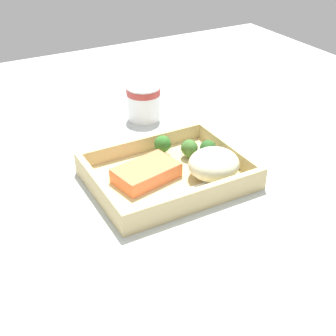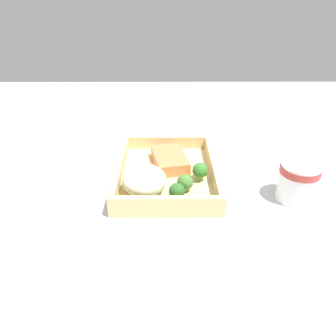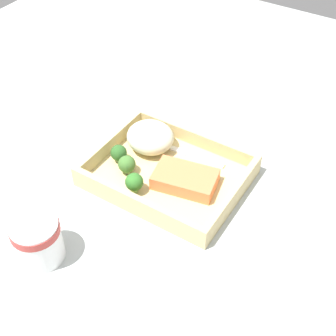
{
  "view_description": "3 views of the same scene",
  "coord_description": "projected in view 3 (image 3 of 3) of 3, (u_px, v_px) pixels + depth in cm",
  "views": [
    {
      "loc": [
        -34.33,
        -62.33,
        46.89
      ],
      "look_at": [
        0.0,
        0.0,
        2.7
      ],
      "focal_mm": 50.0,
      "sensor_mm": 36.0,
      "label": 1
    },
    {
      "loc": [
        61.44,
        -0.26,
        37.72
      ],
      "look_at": [
        0.0,
        0.0,
        2.7
      ],
      "focal_mm": 35.0,
      "sensor_mm": 36.0,
      "label": 2
    },
    {
      "loc": [
        -32.82,
        52.23,
        61.8
      ],
      "look_at": [
        0.0,
        0.0,
        2.7
      ],
      "focal_mm": 50.0,
      "sensor_mm": 36.0,
      "label": 3
    }
  ],
  "objects": [
    {
      "name": "paper_cup",
      "position": [
        37.0,
        239.0,
        0.72
      ],
      "size": [
        7.64,
        7.64,
        7.79
      ],
      "color": "white",
      "rests_on": "ground_plane"
    },
    {
      "name": "takeout_tray",
      "position": [
        168.0,
        176.0,
        0.87
      ],
      "size": [
        27.56,
        21.48,
        1.2
      ],
      "primitive_type": "cube",
      "color": "#CFB87F",
      "rests_on": "ground_plane"
    },
    {
      "name": "salmon_fillet",
      "position": [
        185.0,
        179.0,
        0.84
      ],
      "size": [
        12.26,
        8.93,
        2.67
      ],
      "primitive_type": "cube",
      "rotation": [
        0.0,
        0.0,
        0.2
      ],
      "color": "#EE7A49",
      "rests_on": "takeout_tray"
    },
    {
      "name": "broccoli_floret_2",
      "position": [
        134.0,
        182.0,
        0.82
      ],
      "size": [
        3.24,
        3.24,
        4.02
      ],
      "color": "#7BA456",
      "rests_on": "takeout_tray"
    },
    {
      "name": "receipt_slip",
      "position": [
        281.0,
        284.0,
        0.71
      ],
      "size": [
        11.32,
        14.64,
        0.24
      ],
      "primitive_type": "cube",
      "rotation": [
        0.0,
        0.0,
        -0.31
      ],
      "color": "white",
      "rests_on": "ground_plane"
    },
    {
      "name": "fork",
      "position": [
        181.0,
        151.0,
        0.91
      ],
      "size": [
        15.88,
        2.76,
        0.44
      ],
      "color": "white",
      "rests_on": "takeout_tray"
    },
    {
      "name": "tray_rim",
      "position": [
        168.0,
        168.0,
        0.85
      ],
      "size": [
        27.56,
        21.48,
        3.01
      ],
      "color": "#CFB87F",
      "rests_on": "takeout_tray"
    },
    {
      "name": "ground_plane",
      "position": [
        168.0,
        182.0,
        0.88
      ],
      "size": [
        160.0,
        160.0,
        2.0
      ],
      "primitive_type": "cube",
      "color": "#B6BEBC"
    },
    {
      "name": "mashed_potatoes",
      "position": [
        150.0,
        137.0,
        0.9
      ],
      "size": [
        9.27,
        8.73,
        5.34
      ],
      "primitive_type": "ellipsoid",
      "color": "beige",
      "rests_on": "takeout_tray"
    },
    {
      "name": "broccoli_floret_1",
      "position": [
        127.0,
        164.0,
        0.85
      ],
      "size": [
        3.25,
        3.25,
        3.67
      ],
      "color": "#7BA058",
      "rests_on": "takeout_tray"
    },
    {
      "name": "broccoli_floret_3",
      "position": [
        119.0,
        153.0,
        0.88
      ],
      "size": [
        3.12,
        3.12,
        3.59
      ],
      "color": "#88A968",
      "rests_on": "takeout_tray"
    }
  ]
}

